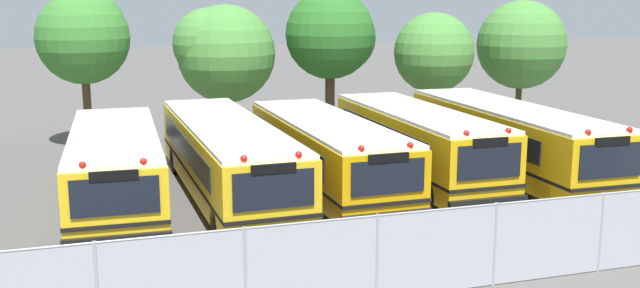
% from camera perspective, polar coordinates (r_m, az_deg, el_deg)
% --- Properties ---
extents(ground_plane, '(160.00, 160.00, 0.00)m').
position_cam_1_polar(ground_plane, '(23.84, 0.62, -3.73)').
color(ground_plane, '#514F4C').
extents(school_bus_0, '(2.86, 9.89, 2.52)m').
position_cam_1_polar(school_bus_0, '(22.38, -16.00, -1.68)').
color(school_bus_0, yellow).
rests_on(school_bus_0, ground_plane).
extents(school_bus_1, '(2.82, 11.66, 2.58)m').
position_cam_1_polar(school_bus_1, '(22.90, -7.46, -0.95)').
color(school_bus_1, yellow).
rests_on(school_bus_1, ground_plane).
extents(school_bus_2, '(2.76, 10.27, 2.53)m').
position_cam_1_polar(school_bus_2, '(23.49, 0.49, -0.61)').
color(school_bus_2, '#EAA80C').
rests_on(school_bus_2, ground_plane).
extents(school_bus_3, '(2.53, 9.73, 2.67)m').
position_cam_1_polar(school_bus_3, '(24.85, 7.69, 0.11)').
color(school_bus_3, yellow).
rests_on(school_bus_3, ground_plane).
extents(school_bus_4, '(2.77, 11.13, 2.68)m').
position_cam_1_polar(school_bus_4, '(26.27, 14.76, 0.46)').
color(school_bus_4, yellow).
rests_on(school_bus_4, ground_plane).
extents(tree_1, '(3.91, 3.91, 6.60)m').
position_cam_1_polar(tree_1, '(32.25, -18.21, 8.26)').
color(tree_1, '#4C3823').
rests_on(tree_1, ground_plane).
extents(tree_2, '(4.57, 4.39, 6.07)m').
position_cam_1_polar(tree_2, '(32.51, -7.86, 7.33)').
color(tree_2, '#4C3823').
rests_on(tree_2, ground_plane).
extents(tree_3, '(4.27, 4.15, 6.75)m').
position_cam_1_polar(tree_3, '(33.64, 1.10, 8.62)').
color(tree_3, '#4C3823').
rests_on(tree_3, ground_plane).
extents(tree_4, '(3.78, 3.78, 5.69)m').
position_cam_1_polar(tree_4, '(34.44, 9.22, 7.30)').
color(tree_4, '#4C3823').
rests_on(tree_4, ground_plane).
extents(tree_5, '(4.40, 4.40, 6.25)m').
position_cam_1_polar(tree_5, '(37.31, 15.90, 7.55)').
color(tree_5, '#4C3823').
rests_on(tree_5, ground_plane).
extents(chainlink_fence, '(19.57, 0.07, 1.90)m').
position_cam_1_polar(chainlink_fence, '(15.64, 9.35, -8.30)').
color(chainlink_fence, '#9EA0A3').
rests_on(chainlink_fence, ground_plane).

